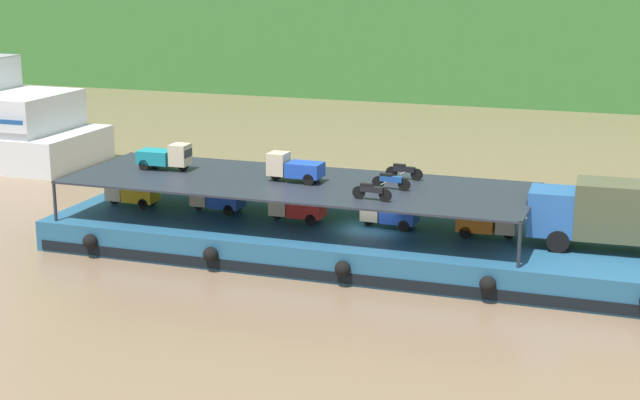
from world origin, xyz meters
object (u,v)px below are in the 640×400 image
object	(u,v)px
cargo_barge	(371,244)
motorcycle_upper_stbd	(404,171)
mini_truck_upper_mid	(294,168)
mini_truck_lower_fore	(388,213)
motorcycle_upper_port	(372,191)
mini_truck_lower_stern	(131,193)
mini_truck_upper_stern	(165,156)
motorcycle_upper_centre	(391,181)
mini_truck_lower_mid	(296,207)
mini_truck_lower_bow	(488,223)
mini_truck_lower_aft	(216,198)
covered_lorry	(613,213)

from	to	relation	value
cargo_barge	motorcycle_upper_stbd	world-z (taller)	motorcycle_upper_stbd
mini_truck_upper_mid	mini_truck_lower_fore	bearing A→B (deg)	5.68
motorcycle_upper_port	cargo_barge	bearing A→B (deg)	106.05
mini_truck_lower_stern	mini_truck_lower_fore	size ratio (longest dim) A/B	1.00
mini_truck_upper_stern	motorcycle_upper_port	distance (m)	12.22
motorcycle_upper_centre	mini_truck_lower_mid	bearing A→B (deg)	178.64
mini_truck_lower_bow	motorcycle_upper_stbd	size ratio (longest dim) A/B	1.45
mini_truck_lower_aft	mini_truck_lower_bow	xyz separation A→B (m)	(13.94, -0.07, 0.00)
mini_truck_upper_mid	mini_truck_lower_mid	bearing A→B (deg)	5.70
motorcycle_upper_port	motorcycle_upper_stbd	xyz separation A→B (m)	(0.30, 4.62, 0.00)
motorcycle_upper_port	motorcycle_upper_centre	xyz separation A→B (m)	(0.27, 2.31, 0.00)
mini_truck_lower_fore	mini_truck_lower_aft	bearing A→B (deg)	-179.55
mini_truck_lower_aft	mini_truck_lower_mid	size ratio (longest dim) A/B	1.01
mini_truck_lower_bow	motorcycle_upper_centre	size ratio (longest dim) A/B	1.45
covered_lorry	mini_truck_lower_bow	xyz separation A→B (m)	(-5.51, 0.31, -1.00)
covered_lorry	mini_truck_lower_mid	size ratio (longest dim) A/B	2.88
cargo_barge	mini_truck_lower_mid	world-z (taller)	mini_truck_lower_mid
mini_truck_lower_fore	mini_truck_lower_bow	world-z (taller)	same
mini_truck_lower_aft	mini_truck_lower_mid	bearing A→B (deg)	-4.87
mini_truck_lower_bow	mini_truck_lower_aft	bearing A→B (deg)	179.72
mini_truck_lower_fore	mini_truck_upper_stern	bearing A→B (deg)	-179.61
mini_truck_upper_stern	motorcycle_upper_centre	xyz separation A→B (m)	(12.16, -0.49, -0.26)
cargo_barge	motorcycle_upper_centre	world-z (taller)	motorcycle_upper_centre
mini_truck_lower_mid	mini_truck_lower_stern	bearing A→B (deg)	179.89
mini_truck_lower_bow	mini_truck_upper_mid	xyz separation A→B (m)	(-9.52, -0.32, 2.00)
mini_truck_lower_stern	mini_truck_lower_bow	xyz separation A→B (m)	(18.68, 0.30, 0.00)
mini_truck_upper_stern	motorcycle_upper_stbd	xyz separation A→B (m)	(12.19, 1.82, -0.26)
mini_truck_upper_stern	motorcycle_upper_centre	world-z (taller)	mini_truck_upper_stern
mini_truck_upper_mid	motorcycle_upper_centre	distance (m)	4.92
motorcycle_upper_centre	motorcycle_upper_stbd	xyz separation A→B (m)	(0.03, 2.31, 0.00)
mini_truck_lower_fore	mini_truck_upper_mid	size ratio (longest dim) A/B	1.01
motorcycle_upper_port	covered_lorry	bearing A→B (deg)	13.16
mini_truck_lower_stern	motorcycle_upper_stbd	bearing A→B (deg)	8.77
covered_lorry	mini_truck_lower_mid	distance (m)	14.98
mini_truck_lower_stern	mini_truck_lower_fore	world-z (taller)	same
mini_truck_lower_mid	mini_truck_upper_mid	world-z (taller)	mini_truck_upper_mid
motorcycle_upper_port	mini_truck_lower_mid	bearing A→B (deg)	152.04
mini_truck_lower_fore	mini_truck_lower_bow	distance (m)	4.85
motorcycle_upper_port	mini_truck_lower_fore	bearing A→B (deg)	89.63
covered_lorry	mini_truck_lower_stern	distance (m)	24.21
covered_lorry	motorcycle_upper_port	distance (m)	10.69
mini_truck_lower_fore	motorcycle_upper_stbd	world-z (taller)	motorcycle_upper_stbd
covered_lorry	mini_truck_upper_mid	size ratio (longest dim) A/B	2.86
mini_truck_lower_mid	cargo_barge	bearing A→B (deg)	-2.14
cargo_barge	covered_lorry	distance (m)	11.31
cargo_barge	motorcycle_upper_port	xyz separation A→B (m)	(0.66, -2.28, 3.18)
mini_truck_lower_stern	mini_truck_lower_aft	bearing A→B (deg)	4.42
covered_lorry	mini_truck_upper_mid	world-z (taller)	mini_truck_upper_mid
mini_truck_lower_fore	mini_truck_upper_stern	world-z (taller)	mini_truck_upper_stern
mini_truck_upper_stern	motorcycle_upper_port	xyz separation A→B (m)	(11.89, -2.80, -0.26)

